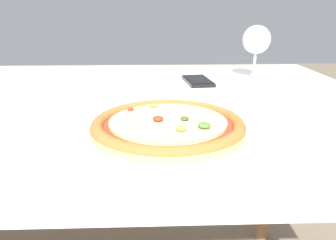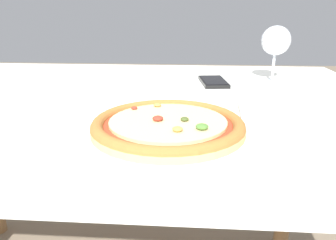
{
  "view_description": "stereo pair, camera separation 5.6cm",
  "coord_description": "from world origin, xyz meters",
  "px_view_note": "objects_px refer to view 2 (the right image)",
  "views": [
    {
      "loc": [
        0.16,
        -0.78,
        0.94
      ],
      "look_at": [
        0.18,
        -0.25,
        0.76
      ],
      "focal_mm": 35.0,
      "sensor_mm": 36.0,
      "label": 1
    },
    {
      "loc": [
        0.22,
        -0.78,
        0.94
      ],
      "look_at": [
        0.18,
        -0.25,
        0.76
      ],
      "focal_mm": 35.0,
      "sensor_mm": 36.0,
      "label": 2
    }
  ],
  "objects_px": {
    "dining_table": "(104,127)",
    "wine_glass_far_left": "(276,42)",
    "pizza_plate": "(168,127)",
    "cell_phone": "(213,82)"
  },
  "relations": [
    {
      "from": "pizza_plate",
      "to": "wine_glass_far_left",
      "type": "relative_size",
      "value": 1.79
    },
    {
      "from": "pizza_plate",
      "to": "cell_phone",
      "type": "xyz_separation_m",
      "value": [
        0.1,
        0.43,
        -0.01
      ]
    },
    {
      "from": "pizza_plate",
      "to": "cell_phone",
      "type": "distance_m",
      "value": 0.44
    },
    {
      "from": "dining_table",
      "to": "wine_glass_far_left",
      "type": "distance_m",
      "value": 0.55
    },
    {
      "from": "pizza_plate",
      "to": "cell_phone",
      "type": "relative_size",
      "value": 1.94
    },
    {
      "from": "wine_glass_far_left",
      "to": "cell_phone",
      "type": "relative_size",
      "value": 1.08
    },
    {
      "from": "pizza_plate",
      "to": "dining_table",
      "type": "bearing_deg",
      "value": 125.82
    },
    {
      "from": "wine_glass_far_left",
      "to": "pizza_plate",
      "type": "bearing_deg",
      "value": -121.17
    },
    {
      "from": "pizza_plate",
      "to": "cell_phone",
      "type": "bearing_deg",
      "value": 76.45
    },
    {
      "from": "dining_table",
      "to": "pizza_plate",
      "type": "height_order",
      "value": "pizza_plate"
    }
  ]
}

